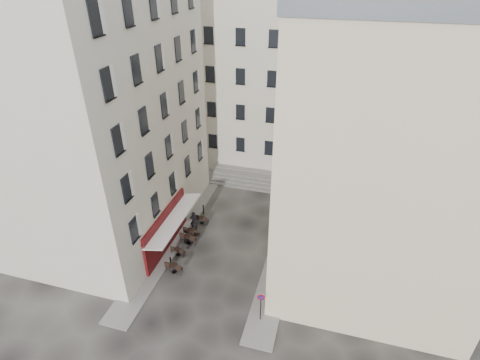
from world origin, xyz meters
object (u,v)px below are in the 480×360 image
(no_parking_sign, at_px, (261,302))
(bistro_table_a, at_px, (174,267))
(bistro_table_b, at_px, (178,251))
(pedestrian, at_px, (194,221))

(no_parking_sign, distance_m, bistro_table_a, 7.58)
(bistro_table_a, height_order, bistro_table_b, bistro_table_a)
(bistro_table_a, bearing_deg, pedestrian, 94.81)
(no_parking_sign, bearing_deg, bistro_table_b, 140.83)
(bistro_table_a, relative_size, bistro_table_b, 1.18)
(no_parking_sign, relative_size, bistro_table_b, 2.11)
(no_parking_sign, relative_size, pedestrian, 1.28)
(bistro_table_b, bearing_deg, no_parking_sign, -29.41)
(no_parking_sign, height_order, bistro_table_b, no_parking_sign)
(pedestrian, bearing_deg, bistro_table_a, 83.79)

